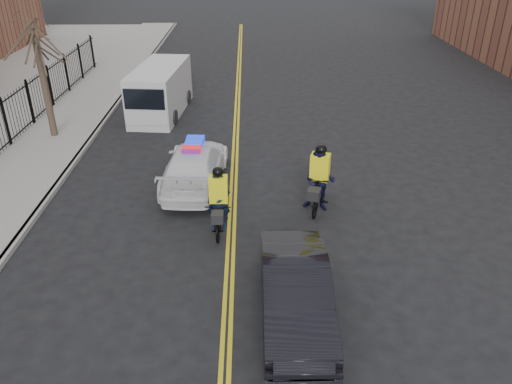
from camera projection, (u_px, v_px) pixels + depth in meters
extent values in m
plane|color=black|center=(229.00, 287.00, 12.26)|extent=(120.00, 120.00, 0.00)
cube|color=gold|center=(233.00, 156.00, 19.32)|extent=(0.10, 60.00, 0.01)
cube|color=gold|center=(237.00, 156.00, 19.33)|extent=(0.10, 60.00, 0.01)
cube|color=gray|center=(40.00, 156.00, 19.17)|extent=(3.00, 60.00, 0.15)
cube|color=gray|center=(79.00, 155.00, 19.19)|extent=(0.20, 60.00, 0.15)
cylinder|color=#362820|center=(45.00, 88.00, 19.96)|extent=(0.28, 0.28, 4.00)
imported|color=white|center=(195.00, 165.00, 16.92)|extent=(2.20, 4.87, 1.38)
cube|color=#0C26CC|center=(194.00, 144.00, 16.56)|extent=(0.64, 1.30, 0.16)
imported|color=black|center=(296.00, 293.00, 10.99)|extent=(1.51, 4.26, 1.40)
cube|color=silver|center=(161.00, 90.00, 23.34)|extent=(2.41, 5.34, 2.21)
cube|color=silver|center=(148.00, 110.00, 21.44)|extent=(1.94, 0.94, 1.15)
cube|color=black|center=(144.00, 99.00, 20.83)|extent=(1.73, 0.26, 0.86)
cylinder|color=black|center=(134.00, 116.00, 22.40)|extent=(0.30, 0.69, 0.67)
cylinder|color=black|center=(174.00, 117.00, 22.28)|extent=(0.30, 0.69, 0.67)
cylinder|color=black|center=(152.00, 96.00, 25.11)|extent=(0.30, 0.69, 0.67)
cylinder|color=black|center=(187.00, 97.00, 24.99)|extent=(0.30, 0.69, 0.67)
imported|color=black|center=(219.00, 213.00, 14.39)|extent=(0.74, 2.05, 1.07)
imported|color=black|center=(219.00, 202.00, 14.21)|extent=(0.68, 0.45, 1.84)
cube|color=#FBF215|center=(218.00, 189.00, 14.02)|extent=(0.53, 0.36, 0.77)
sphere|color=black|center=(218.00, 172.00, 13.78)|extent=(0.31, 0.31, 0.31)
cube|color=black|center=(217.00, 217.00, 13.62)|extent=(0.34, 0.39, 0.29)
imported|color=black|center=(318.00, 190.00, 15.43)|extent=(1.25, 2.22, 1.29)
imported|color=black|center=(319.00, 180.00, 15.26)|extent=(1.15, 1.02, 1.99)
cube|color=#FBF215|center=(320.00, 167.00, 15.06)|extent=(0.66, 0.54, 0.83)
sphere|color=black|center=(321.00, 150.00, 14.79)|extent=(0.33, 0.33, 0.33)
cube|color=black|center=(314.00, 194.00, 14.66)|extent=(0.47, 0.50, 0.31)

